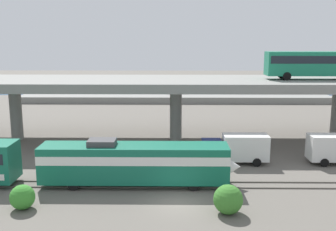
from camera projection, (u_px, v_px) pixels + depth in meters
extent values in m
plane|color=#605B54|center=(177.00, 204.00, 31.41)|extent=(260.00, 260.00, 0.00)
cube|color=#59544C|center=(177.00, 188.00, 34.62)|extent=(110.00, 0.12, 0.12)
cube|color=#59544C|center=(177.00, 182.00, 36.02)|extent=(110.00, 0.12, 0.12)
cube|color=#14664C|center=(134.00, 163.00, 34.98)|extent=(16.48, 3.00, 3.20)
cube|color=white|center=(134.00, 156.00, 34.87)|extent=(16.48, 3.04, 0.77)
cone|color=white|center=(228.00, 167.00, 34.94)|extent=(2.25, 2.85, 2.85)
cube|color=black|center=(209.00, 153.00, 34.72)|extent=(2.25, 2.70, 1.02)
cube|color=#3F3F42|center=(102.00, 142.00, 34.66)|extent=(2.40, 1.80, 0.50)
cylinder|color=black|center=(192.00, 175.00, 36.55)|extent=(0.96, 0.18, 0.96)
cylinder|color=black|center=(193.00, 186.00, 33.90)|extent=(0.96, 0.18, 0.96)
cylinder|color=black|center=(81.00, 175.00, 36.68)|extent=(0.96, 0.18, 0.96)
cylinder|color=black|center=(73.00, 185.00, 34.03)|extent=(0.96, 0.18, 0.96)
cube|color=gray|center=(176.00, 83.00, 49.63)|extent=(96.00, 12.00, 1.08)
cylinder|color=gray|center=(16.00, 114.00, 50.64)|extent=(1.50, 1.50, 6.75)
cylinder|color=gray|center=(176.00, 114.00, 50.38)|extent=(1.50, 1.50, 6.75)
cube|color=#197A56|center=(315.00, 64.00, 48.78)|extent=(12.00, 2.55, 2.90)
cube|color=black|center=(315.00, 59.00, 48.68)|extent=(11.52, 2.59, 0.93)
cylinder|color=black|center=(282.00, 74.00, 50.30)|extent=(1.00, 0.26, 1.00)
cylinder|color=black|center=(287.00, 76.00, 47.92)|extent=(1.00, 0.26, 1.00)
cube|color=navy|center=(212.00, 150.00, 41.35)|extent=(2.00, 2.30, 2.00)
cube|color=silver|center=(245.00, 147.00, 41.25)|extent=(4.60, 2.30, 2.60)
cylinder|color=black|center=(215.00, 162.00, 40.46)|extent=(0.88, 0.28, 0.88)
cylinder|color=black|center=(213.00, 156.00, 42.61)|extent=(0.88, 0.28, 0.88)
cylinder|color=black|center=(257.00, 162.00, 40.41)|extent=(0.88, 0.28, 0.88)
cylinder|color=black|center=(253.00, 156.00, 42.56)|extent=(0.88, 0.28, 0.88)
cube|color=silver|center=(331.00, 147.00, 41.13)|extent=(4.60, 2.30, 2.60)
cylinder|color=black|center=(317.00, 156.00, 42.47)|extent=(0.88, 0.28, 0.88)
cylinder|color=black|center=(324.00, 163.00, 40.32)|extent=(0.88, 0.28, 0.88)
cube|color=gray|center=(175.00, 96.00, 85.25)|extent=(63.19, 13.93, 1.31)
cube|color=maroon|center=(53.00, 89.00, 86.87)|extent=(4.38, 1.82, 0.70)
cube|color=#1E232B|center=(54.00, 86.00, 86.75)|extent=(1.93, 1.60, 0.48)
cylinder|color=black|center=(45.00, 91.00, 86.10)|extent=(0.64, 0.20, 0.64)
cylinder|color=black|center=(48.00, 90.00, 87.80)|extent=(0.64, 0.20, 0.64)
cylinder|color=black|center=(58.00, 91.00, 86.07)|extent=(0.64, 0.20, 0.64)
cylinder|color=black|center=(60.00, 90.00, 87.77)|extent=(0.64, 0.20, 0.64)
cube|color=#9E998C|center=(175.00, 90.00, 84.07)|extent=(4.39, 1.80, 0.70)
cube|color=#1E232B|center=(174.00, 87.00, 83.96)|extent=(1.93, 1.58, 0.48)
cylinder|color=black|center=(181.00, 91.00, 84.96)|extent=(0.64, 0.20, 0.64)
cylinder|color=black|center=(182.00, 92.00, 83.28)|extent=(0.64, 0.20, 0.64)
cylinder|color=black|center=(169.00, 91.00, 84.99)|extent=(0.64, 0.20, 0.64)
cylinder|color=black|center=(169.00, 92.00, 83.31)|extent=(0.64, 0.20, 0.64)
cube|color=#9E998C|center=(249.00, 89.00, 85.93)|extent=(4.32, 1.88, 0.70)
cube|color=#1E232B|center=(248.00, 86.00, 85.82)|extent=(1.90, 1.65, 0.48)
cylinder|color=black|center=(254.00, 90.00, 86.86)|extent=(0.64, 0.20, 0.64)
cylinder|color=black|center=(256.00, 91.00, 85.11)|extent=(0.64, 0.20, 0.64)
cylinder|color=black|center=(242.00, 90.00, 86.89)|extent=(0.64, 0.20, 0.64)
cylinder|color=black|center=(243.00, 91.00, 85.14)|extent=(0.64, 0.20, 0.64)
cube|color=#0C4C26|center=(94.00, 89.00, 86.82)|extent=(4.05, 1.76, 0.70)
cube|color=#1E232B|center=(95.00, 86.00, 86.70)|extent=(1.78, 1.55, 0.48)
cylinder|color=black|center=(87.00, 91.00, 86.08)|extent=(0.64, 0.20, 0.64)
cylinder|color=black|center=(89.00, 90.00, 87.72)|extent=(0.64, 0.20, 0.64)
cylinder|color=black|center=(99.00, 91.00, 86.05)|extent=(0.64, 0.20, 0.64)
cylinder|color=black|center=(100.00, 90.00, 87.69)|extent=(0.64, 0.20, 0.64)
cube|color=navy|center=(174.00, 86.00, 107.94)|extent=(140.00, 36.00, 0.01)
sphere|color=#35862C|center=(22.00, 197.00, 30.28)|extent=(1.91, 1.91, 1.91)
sphere|color=#397A2B|center=(228.00, 199.00, 29.46)|extent=(2.22, 2.22, 2.22)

